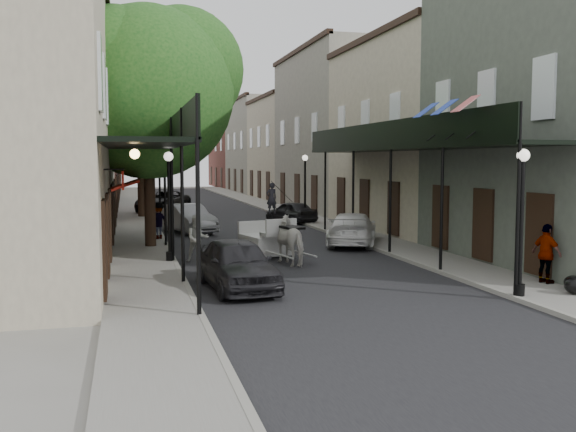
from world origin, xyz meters
TOP-DOWN VIEW (x-y plane):
  - ground at (0.00, 0.00)m, footprint 140.00×140.00m
  - road at (0.00, 20.00)m, footprint 8.00×90.00m
  - sidewalk_left at (-5.00, 20.00)m, footprint 2.20×90.00m
  - sidewalk_right at (5.00, 20.00)m, footprint 2.20×90.00m
  - building_row_left at (-8.60, 30.00)m, footprint 5.00×80.00m
  - building_row_right at (8.60, 30.00)m, footprint 5.00×80.00m
  - gallery_left at (-4.79, 6.98)m, footprint 2.20×18.05m
  - gallery_right at (4.79, 6.98)m, footprint 2.20×18.05m
  - tree_near at (-4.20, 10.18)m, footprint 7.31×6.80m
  - tree_far at (-4.25, 24.18)m, footprint 6.45×6.00m
  - lamppost_right_near at (4.10, -2.00)m, footprint 0.32×0.32m
  - lamppost_left at (-4.10, 6.00)m, footprint 0.32×0.32m
  - lamppost_right_far at (4.10, 18.00)m, footprint 0.32×0.32m
  - horse at (-0.01, 4.90)m, footprint 1.34×2.11m
  - carriage at (-0.63, 7.40)m, footprint 2.05×2.69m
  - pedestrian_walking at (-3.14, 6.22)m, footprint 0.82×0.66m
  - pedestrian_sidewalk_left at (-4.20, 12.21)m, footprint 1.17×1.12m
  - pedestrian_sidewalk_right at (5.80, -0.74)m, footprint 0.60×1.04m
  - car_left_near at (-2.60, 1.12)m, footprint 2.00×4.28m
  - car_left_mid at (-2.60, 15.37)m, footprint 2.60×4.50m
  - car_left_far at (-3.08, 28.08)m, footprint 4.42×5.90m
  - car_right_near at (3.60, 9.00)m, footprint 3.60×5.08m
  - car_right_far at (3.56, 19.00)m, footprint 2.62×3.92m
  - trash_bags at (5.72, -2.03)m, footprint 0.82×0.97m

SIDE VIEW (x-z plane):
  - ground at x=0.00m, z-range 0.00..0.00m
  - road at x=0.00m, z-range 0.00..0.01m
  - sidewalk_left at x=-5.00m, z-range 0.00..0.12m
  - sidewalk_right at x=5.00m, z-range 0.00..0.12m
  - trash_bags at x=5.72m, z-range 0.10..0.57m
  - car_right_far at x=3.56m, z-range 0.00..1.24m
  - car_right_near at x=3.60m, z-range 0.00..1.37m
  - car_left_mid at x=-2.60m, z-range 0.00..1.40m
  - car_left_near at x=-2.60m, z-range 0.00..1.42m
  - car_left_far at x=-3.08m, z-range 0.00..1.49m
  - pedestrian_walking at x=-3.14m, z-range 0.00..1.63m
  - horse at x=-0.01m, z-range 0.00..1.65m
  - pedestrian_sidewalk_left at x=-4.20m, z-range 0.12..1.72m
  - pedestrian_sidewalk_right at x=5.80m, z-range 0.12..1.79m
  - carriage at x=-0.63m, z-range -0.31..2.45m
  - lamppost_right_near at x=4.10m, z-range 0.19..3.90m
  - lamppost_left at x=-4.10m, z-range 0.19..3.90m
  - lamppost_right_far at x=4.10m, z-range 0.19..3.90m
  - gallery_left at x=-4.79m, z-range 1.61..6.49m
  - gallery_right at x=4.79m, z-range 1.61..6.49m
  - building_row_left at x=-8.60m, z-range 0.00..10.50m
  - building_row_right at x=8.60m, z-range 0.00..10.50m
  - tree_far at x=-4.25m, z-range 1.53..10.14m
  - tree_near at x=-4.20m, z-range 1.67..11.30m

